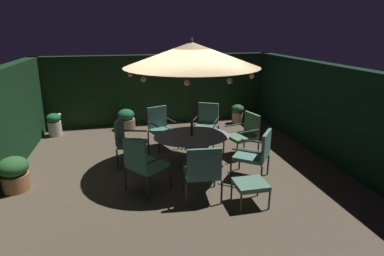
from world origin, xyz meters
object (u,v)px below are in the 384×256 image
object	(u,v)px
patio_chair_west	(256,152)
potted_plant_back_left	(126,119)
potted_plant_left_far	(237,113)
potted_plant_left_near	(14,173)
patio_dining_table	(192,141)
patio_chair_north	(245,132)
patio_chair_south	(143,162)
patio_chair_southeast	(127,139)
patio_umbrella	(192,55)
potted_plant_right_near	(206,114)
patio_chair_northeast	(207,122)
patio_chair_east	(161,126)
potted_plant_right_far	(54,124)
ottoman_footrest	(251,185)
patio_chair_southwest	(202,169)

from	to	relation	value
patio_chair_west	potted_plant_back_left	xyz separation A→B (m)	(-2.44, 3.82, -0.27)
potted_plant_left_far	potted_plant_left_near	size ratio (longest dim) A/B	0.93
patio_dining_table	patio_chair_north	world-z (taller)	patio_chair_north
patio_dining_table	patio_chair_south	size ratio (longest dim) A/B	1.58
patio_chair_north	patio_chair_southeast	world-z (taller)	patio_chair_southeast
patio_umbrella	potted_plant_right_near	distance (m)	3.72
patio_umbrella	potted_plant_back_left	distance (m)	3.86
patio_chair_northeast	potted_plant_back_left	distance (m)	2.66
patio_chair_east	patio_chair_southeast	distance (m)	1.24
potted_plant_right_near	potted_plant_right_far	distance (m)	4.42
potted_plant_right_near	potted_plant_back_left	world-z (taller)	potted_plant_right_near
patio_dining_table	ottoman_footrest	xyz separation A→B (m)	(0.63, -1.72, -0.23)
patio_chair_southeast	potted_plant_left_far	world-z (taller)	patio_chair_southeast
patio_chair_west	potted_plant_left_near	size ratio (longest dim) A/B	1.56
patio_dining_table	patio_chair_southwest	world-z (taller)	patio_chair_southwest
potted_plant_back_left	potted_plant_left_far	bearing A→B (deg)	-2.53
patio_dining_table	patio_chair_north	size ratio (longest dim) A/B	1.62
patio_chair_west	potted_plant_back_left	size ratio (longest dim) A/B	1.66
potted_plant_back_left	potted_plant_left_near	distance (m)	3.87
patio_dining_table	patio_chair_north	xyz separation A→B (m)	(1.36, 0.34, -0.02)
patio_umbrella	patio_chair_east	bearing A→B (deg)	111.37
patio_chair_southwest	potted_plant_back_left	distance (m)	4.53
patio_dining_table	potted_plant_right_near	xyz separation A→B (m)	(1.11, 2.89, -0.27)
potted_plant_back_left	patio_chair_east	bearing A→B (deg)	-63.20
patio_dining_table	potted_plant_left_far	size ratio (longest dim) A/B	2.68
patio_dining_table	potted_plant_left_near	bearing A→B (deg)	-174.85
potted_plant_left_near	patio_dining_table	bearing A→B (deg)	5.15
patio_chair_southeast	potted_plant_back_left	world-z (taller)	patio_chair_southeast
patio_chair_north	potted_plant_left_near	world-z (taller)	patio_chair_north
potted_plant_right_far	potted_plant_right_near	bearing A→B (deg)	1.19
potted_plant_right_near	patio_chair_west	bearing A→B (deg)	-90.06
patio_chair_southeast	ottoman_footrest	world-z (taller)	patio_chair_southeast
patio_chair_southeast	potted_plant_back_left	distance (m)	2.58
patio_dining_table	patio_chair_northeast	world-z (taller)	patio_chair_northeast
patio_chair_north	patio_chair_southwest	bearing A→B (deg)	-130.38
patio_chair_southeast	patio_chair_west	xyz separation A→B (m)	(2.44, -1.25, -0.02)
patio_chair_northeast	patio_chair_west	bearing A→B (deg)	-78.19
patio_chair_west	potted_plant_left_far	distance (m)	3.81
patio_chair_east	patio_chair_west	size ratio (longest dim) A/B	1.00
potted_plant_right_near	potted_plant_back_left	size ratio (longest dim) A/B	1.06
potted_plant_back_left	potted_plant_right_near	bearing A→B (deg)	-1.44
patio_chair_north	patio_chair_east	world-z (taller)	patio_chair_east
patio_chair_northeast	potted_plant_right_near	size ratio (longest dim) A/B	1.63
patio_chair_northeast	patio_chair_east	distance (m)	1.18
patio_chair_south	patio_chair_southwest	distance (m)	1.10
patio_chair_southwest	potted_plant_left_near	size ratio (longest dim) A/B	1.58
patio_chair_north	potted_plant_right_near	distance (m)	2.58
patio_chair_south	ottoman_footrest	distance (m)	1.94
patio_chair_west	potted_plant_back_left	bearing A→B (deg)	122.63
ottoman_footrest	patio_dining_table	bearing A→B (deg)	110.22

